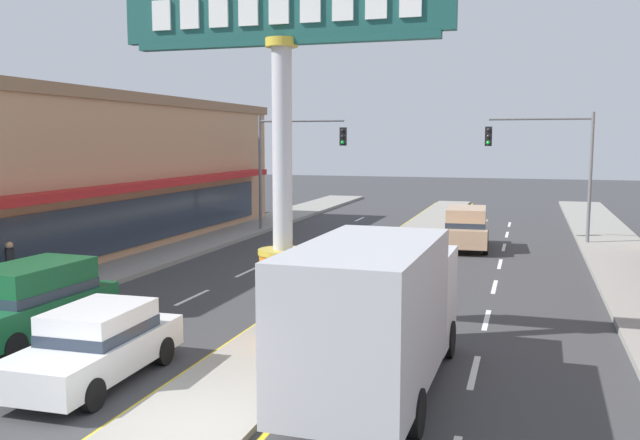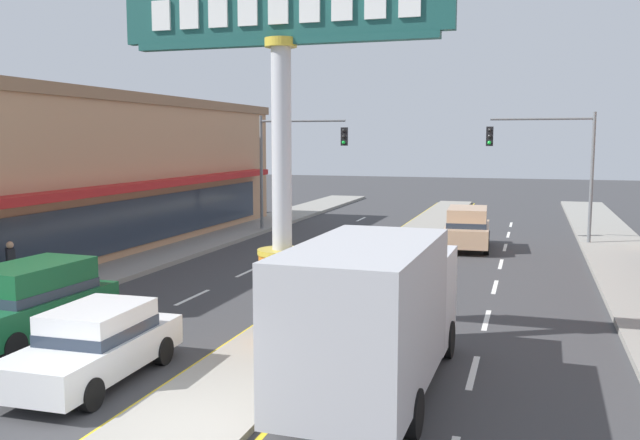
% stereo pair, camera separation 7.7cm
% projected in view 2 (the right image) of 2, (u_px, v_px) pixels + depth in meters
% --- Properties ---
extents(ground_plane, '(160.00, 160.00, 0.00)m').
position_uv_depth(ground_plane, '(172.00, 439.00, 11.22)').
color(ground_plane, '#3A3A3D').
extents(median_strip, '(2.41, 52.00, 0.14)m').
position_uv_depth(median_strip, '(390.00, 257.00, 28.27)').
color(median_strip, gray).
rests_on(median_strip, ground).
extents(sidewalk_left, '(2.96, 60.00, 0.18)m').
position_uv_depth(sidewalk_left, '(168.00, 253.00, 29.12)').
color(sidewalk_left, gray).
rests_on(sidewalk_left, ground).
extents(sidewalk_right, '(2.96, 60.00, 0.18)m').
position_uv_depth(sidewalk_right, '(640.00, 279.00, 23.61)').
color(sidewalk_right, gray).
rests_on(sidewalk_right, ground).
extents(lane_markings, '(9.15, 52.00, 0.01)m').
position_uv_depth(lane_markings, '(383.00, 264.00, 26.99)').
color(lane_markings, silver).
rests_on(lane_markings, ground).
extents(district_sign, '(7.85, 1.18, 8.51)m').
position_uv_depth(district_sign, '(281.00, 145.00, 15.63)').
color(district_sign, orange).
rests_on(district_sign, median_strip).
extents(storefront_left, '(10.90, 26.40, 6.90)m').
position_uv_depth(storefront_left, '(62.00, 172.00, 31.10)').
color(storefront_left, tan).
rests_on(storefront_left, ground).
extents(traffic_light_left_side, '(4.86, 0.46, 6.20)m').
position_uv_depth(traffic_light_left_side, '(292.00, 153.00, 35.31)').
color(traffic_light_left_side, slate).
rests_on(traffic_light_left_side, ground).
extents(traffic_light_right_side, '(4.86, 0.46, 6.20)m').
position_uv_depth(traffic_light_right_side, '(552.00, 154.00, 31.49)').
color(traffic_light_right_side, slate).
rests_on(traffic_light_right_side, ground).
extents(box_truck_near_right_lane, '(2.35, 6.94, 3.12)m').
position_uv_depth(box_truck_near_right_lane, '(377.00, 311.00, 12.89)').
color(box_truck_near_right_lane, silver).
rests_on(box_truck_near_right_lane, ground).
extents(sedan_far_right_lane, '(1.92, 4.34, 1.53)m').
position_uv_depth(sedan_far_right_lane, '(96.00, 343.00, 13.84)').
color(sedan_far_right_lane, white).
rests_on(sedan_far_right_lane, ground).
extents(suv_near_left_lane, '(2.13, 4.68, 1.90)m').
position_uv_depth(suv_near_left_lane, '(31.00, 301.00, 16.68)').
color(suv_near_left_lane, '#14562D').
rests_on(suv_near_left_lane, ground).
extents(suv_mid_left_lane, '(2.16, 4.70, 1.90)m').
position_uv_depth(suv_mid_left_lane, '(467.00, 228.00, 30.54)').
color(suv_mid_left_lane, tan).
rests_on(suv_mid_left_lane, ground).
extents(pedestrian_near_kerb, '(0.45, 0.42, 1.66)m').
position_uv_depth(pedestrian_near_kerb, '(11.00, 265.00, 20.73)').
color(pedestrian_near_kerb, black).
rests_on(pedestrian_near_kerb, sidewalk_left).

